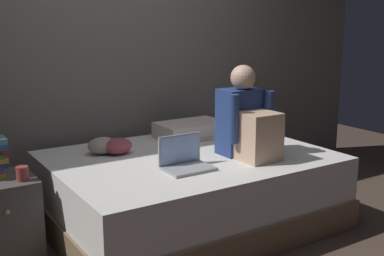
# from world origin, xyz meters

# --- Properties ---
(ground_plane) EXTENTS (8.00, 8.00, 0.00)m
(ground_plane) POSITION_xyz_m (0.00, 0.00, 0.00)
(ground_plane) COLOR #47382D
(wall_back) EXTENTS (5.60, 0.10, 2.70)m
(wall_back) POSITION_xyz_m (0.00, 1.20, 1.35)
(wall_back) COLOR slate
(wall_back) RESTS_ON ground_plane
(bed) EXTENTS (2.00, 1.50, 0.54)m
(bed) POSITION_xyz_m (0.20, 0.30, 0.27)
(bed) COLOR #7A6047
(bed) RESTS_ON ground_plane
(nightstand) EXTENTS (0.44, 0.46, 0.53)m
(nightstand) POSITION_xyz_m (-1.10, 0.51, 0.26)
(nightstand) COLOR #474442
(nightstand) RESTS_ON ground_plane
(person_sitting) EXTENTS (0.39, 0.44, 0.65)m
(person_sitting) POSITION_xyz_m (0.53, 0.05, 0.79)
(person_sitting) COLOR navy
(person_sitting) RESTS_ON bed
(laptop) EXTENTS (0.32, 0.23, 0.22)m
(laptop) POSITION_xyz_m (-0.01, 0.02, 0.59)
(laptop) COLOR #9EA0A5
(laptop) RESTS_ON bed
(pillow) EXTENTS (0.56, 0.36, 0.13)m
(pillow) POSITION_xyz_m (0.50, 0.75, 0.60)
(pillow) COLOR beige
(pillow) RESTS_ON bed
(mug) EXTENTS (0.08, 0.08, 0.09)m
(mug) POSITION_xyz_m (-0.97, 0.39, 0.57)
(mug) COLOR #933833
(mug) RESTS_ON nightstand
(clothes_pile) EXTENTS (0.31, 0.25, 0.12)m
(clothes_pile) POSITION_xyz_m (-0.28, 0.64, 0.60)
(clothes_pile) COLOR #8E3D47
(clothes_pile) RESTS_ON bed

